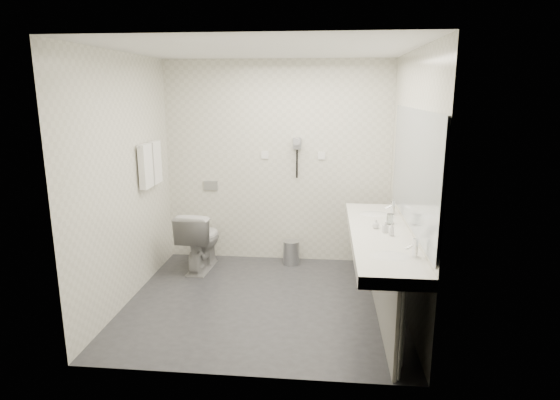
# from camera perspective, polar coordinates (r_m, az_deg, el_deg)

# --- Properties ---
(floor) EXTENTS (2.80, 2.80, 0.00)m
(floor) POSITION_cam_1_polar(r_m,az_deg,el_deg) (4.95, -1.95, -12.29)
(floor) COLOR #2D2E33
(floor) RESTS_ON ground
(ceiling) EXTENTS (2.80, 2.80, 0.00)m
(ceiling) POSITION_cam_1_polar(r_m,az_deg,el_deg) (4.48, -2.21, 17.96)
(ceiling) COLOR white
(ceiling) RESTS_ON wall_back
(wall_back) EXTENTS (2.80, 0.00, 2.80)m
(wall_back) POSITION_cam_1_polar(r_m,az_deg,el_deg) (5.82, -0.35, 4.55)
(wall_back) COLOR silver
(wall_back) RESTS_ON floor
(wall_front) EXTENTS (2.80, 0.00, 2.80)m
(wall_front) POSITION_cam_1_polar(r_m,az_deg,el_deg) (3.30, -5.09, -2.33)
(wall_front) COLOR silver
(wall_front) RESTS_ON floor
(wall_left) EXTENTS (0.00, 2.60, 2.60)m
(wall_left) POSITION_cam_1_polar(r_m,az_deg,el_deg) (4.93, -18.42, 2.27)
(wall_left) COLOR silver
(wall_left) RESTS_ON floor
(wall_right) EXTENTS (0.00, 2.60, 2.60)m
(wall_right) POSITION_cam_1_polar(r_m,az_deg,el_deg) (4.58, 15.58, 1.65)
(wall_right) COLOR silver
(wall_right) RESTS_ON floor
(vanity_counter) EXTENTS (0.55, 2.20, 0.10)m
(vanity_counter) POSITION_cam_1_polar(r_m,az_deg,el_deg) (4.46, 12.16, -4.45)
(vanity_counter) COLOR white
(vanity_counter) RESTS_ON floor
(vanity_panel) EXTENTS (0.03, 2.15, 0.75)m
(vanity_panel) POSITION_cam_1_polar(r_m,az_deg,el_deg) (4.61, 12.21, -9.50)
(vanity_panel) COLOR gray
(vanity_panel) RESTS_ON floor
(vanity_post_near) EXTENTS (0.06, 0.06, 0.75)m
(vanity_post_near) POSITION_cam_1_polar(r_m,az_deg,el_deg) (3.68, 14.52, -15.74)
(vanity_post_near) COLOR silver
(vanity_post_near) RESTS_ON floor
(vanity_post_far) EXTENTS (0.06, 0.06, 0.75)m
(vanity_post_far) POSITION_cam_1_polar(r_m,az_deg,el_deg) (5.58, 11.35, -5.37)
(vanity_post_far) COLOR silver
(vanity_post_far) RESTS_ON floor
(mirror) EXTENTS (0.02, 2.20, 1.05)m
(mirror) POSITION_cam_1_polar(r_m,az_deg,el_deg) (4.35, 15.99, 3.71)
(mirror) COLOR #B2BCC6
(mirror) RESTS_ON wall_right
(basin_near) EXTENTS (0.40, 0.31, 0.05)m
(basin_near) POSITION_cam_1_polar(r_m,az_deg,el_deg) (3.84, 13.23, -6.89)
(basin_near) COLOR white
(basin_near) RESTS_ON vanity_counter
(basin_far) EXTENTS (0.40, 0.31, 0.05)m
(basin_far) POSITION_cam_1_polar(r_m,az_deg,el_deg) (5.07, 11.39, -1.84)
(basin_far) COLOR white
(basin_far) RESTS_ON vanity_counter
(faucet_near) EXTENTS (0.04, 0.04, 0.15)m
(faucet_near) POSITION_cam_1_polar(r_m,az_deg,el_deg) (3.84, 16.21, -5.64)
(faucet_near) COLOR silver
(faucet_near) RESTS_ON vanity_counter
(faucet_far) EXTENTS (0.04, 0.04, 0.15)m
(faucet_far) POSITION_cam_1_polar(r_m,az_deg,el_deg) (5.07, 13.62, -0.90)
(faucet_far) COLOR silver
(faucet_far) RESTS_ON vanity_counter
(soap_bottle_a) EXTENTS (0.06, 0.06, 0.11)m
(soap_bottle_a) POSITION_cam_1_polar(r_m,az_deg,el_deg) (4.42, 12.74, -3.25)
(soap_bottle_a) COLOR beige
(soap_bottle_a) RESTS_ON vanity_counter
(soap_bottle_b) EXTENTS (0.09, 0.09, 0.08)m
(soap_bottle_b) POSITION_cam_1_polar(r_m,az_deg,el_deg) (4.53, 11.65, -2.92)
(soap_bottle_b) COLOR beige
(soap_bottle_b) RESTS_ON vanity_counter
(soap_bottle_c) EXTENTS (0.06, 0.06, 0.11)m
(soap_bottle_c) POSITION_cam_1_polar(r_m,az_deg,el_deg) (4.33, 13.51, -3.55)
(soap_bottle_c) COLOR beige
(soap_bottle_c) RESTS_ON vanity_counter
(glass_left) EXTENTS (0.07, 0.07, 0.11)m
(glass_left) POSITION_cam_1_polar(r_m,az_deg,el_deg) (4.69, 13.25, -2.29)
(glass_left) COLOR silver
(glass_left) RESTS_ON vanity_counter
(glass_right) EXTENTS (0.06, 0.06, 0.10)m
(glass_right) POSITION_cam_1_polar(r_m,az_deg,el_deg) (4.71, 13.44, -2.27)
(glass_right) COLOR silver
(glass_right) RESTS_ON vanity_counter
(toilet) EXTENTS (0.47, 0.75, 0.74)m
(toilet) POSITION_cam_1_polar(r_m,az_deg,el_deg) (5.75, -9.71, -4.81)
(toilet) COLOR white
(toilet) RESTS_ON floor
(flush_plate) EXTENTS (0.18, 0.02, 0.12)m
(flush_plate) POSITION_cam_1_polar(r_m,az_deg,el_deg) (6.01, -8.46, 1.77)
(flush_plate) COLOR #B2B5BA
(flush_plate) RESTS_ON wall_back
(pedal_bin) EXTENTS (0.27, 0.27, 0.29)m
(pedal_bin) POSITION_cam_1_polar(r_m,az_deg,el_deg) (5.88, 1.38, -6.50)
(pedal_bin) COLOR #B2B5BA
(pedal_bin) RESTS_ON floor
(bin_lid) EXTENTS (0.21, 0.21, 0.02)m
(bin_lid) POSITION_cam_1_polar(r_m,az_deg,el_deg) (5.83, 1.39, -5.10)
(bin_lid) COLOR #B2B5BA
(bin_lid) RESTS_ON pedal_bin
(towel_rail) EXTENTS (0.02, 0.62, 0.02)m
(towel_rail) POSITION_cam_1_polar(r_m,az_deg,el_deg) (5.37, -15.80, 6.54)
(towel_rail) COLOR silver
(towel_rail) RESTS_ON wall_left
(towel_near) EXTENTS (0.07, 0.24, 0.48)m
(towel_near) POSITION_cam_1_polar(r_m,az_deg,el_deg) (5.27, -16.10, 3.98)
(towel_near) COLOR white
(towel_near) RESTS_ON towel_rail
(towel_far) EXTENTS (0.07, 0.24, 0.48)m
(towel_far) POSITION_cam_1_polar(r_m,az_deg,el_deg) (5.53, -15.04, 4.46)
(towel_far) COLOR white
(towel_far) RESTS_ON towel_rail
(dryer_cradle) EXTENTS (0.10, 0.04, 0.14)m
(dryer_cradle) POSITION_cam_1_polar(r_m,az_deg,el_deg) (5.74, 2.11, 6.93)
(dryer_cradle) COLOR #929398
(dryer_cradle) RESTS_ON wall_back
(dryer_barrel) EXTENTS (0.08, 0.14, 0.08)m
(dryer_barrel) POSITION_cam_1_polar(r_m,az_deg,el_deg) (5.66, 2.07, 7.15)
(dryer_barrel) COLOR #929398
(dryer_barrel) RESTS_ON dryer_cradle
(dryer_cord) EXTENTS (0.02, 0.02, 0.35)m
(dryer_cord) POSITION_cam_1_polar(r_m,az_deg,el_deg) (5.75, 2.08, 4.44)
(dryer_cord) COLOR black
(dryer_cord) RESTS_ON dryer_cradle
(switch_plate_a) EXTENTS (0.09, 0.02, 0.09)m
(switch_plate_a) POSITION_cam_1_polar(r_m,az_deg,el_deg) (5.81, -1.85, 5.52)
(switch_plate_a) COLOR white
(switch_plate_a) RESTS_ON wall_back
(switch_plate_b) EXTENTS (0.09, 0.02, 0.09)m
(switch_plate_b) POSITION_cam_1_polar(r_m,az_deg,el_deg) (5.76, 5.10, 5.41)
(switch_plate_b) COLOR white
(switch_plate_b) RESTS_ON wall_back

